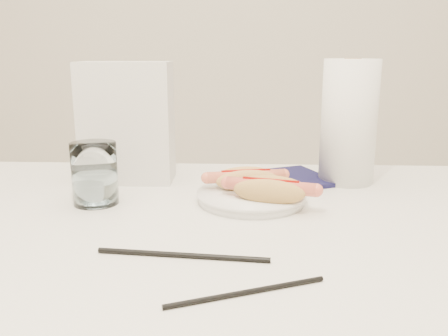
{
  "coord_description": "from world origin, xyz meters",
  "views": [
    {
      "loc": [
        0.09,
        -0.74,
        1.02
      ],
      "look_at": [
        0.06,
        0.07,
        0.82
      ],
      "focal_mm": 37.55,
      "sensor_mm": 36.0,
      "label": 1
    }
  ],
  "objects_px": {
    "table": "(186,252)",
    "paper_towel_roll": "(349,122)",
    "plate": "(251,198)",
    "hotdog_left": "(246,179)",
    "water_glass": "(95,173)",
    "napkin_box": "(127,122)",
    "hotdog_right": "(270,190)"
  },
  "relations": [
    {
      "from": "paper_towel_roll",
      "to": "napkin_box",
      "type": "bearing_deg",
      "value": -179.31
    },
    {
      "from": "plate",
      "to": "hotdog_left",
      "type": "height_order",
      "value": "hotdog_left"
    },
    {
      "from": "hotdog_right",
      "to": "water_glass",
      "type": "xyz_separation_m",
      "value": [
        -0.32,
        0.02,
        0.02
      ]
    },
    {
      "from": "plate",
      "to": "water_glass",
      "type": "distance_m",
      "value": 0.29
    },
    {
      "from": "hotdog_right",
      "to": "water_glass",
      "type": "bearing_deg",
      "value": -169.0
    },
    {
      "from": "hotdog_right",
      "to": "napkin_box",
      "type": "bearing_deg",
      "value": 162.71
    },
    {
      "from": "napkin_box",
      "to": "hotdog_right",
      "type": "bearing_deg",
      "value": -33.98
    },
    {
      "from": "water_glass",
      "to": "table",
      "type": "bearing_deg",
      "value": -23.78
    },
    {
      "from": "hotdog_right",
      "to": "napkin_box",
      "type": "distance_m",
      "value": 0.36
    },
    {
      "from": "napkin_box",
      "to": "table",
      "type": "bearing_deg",
      "value": -59.34
    },
    {
      "from": "table",
      "to": "hotdog_left",
      "type": "relative_size",
      "value": 7.92
    },
    {
      "from": "water_glass",
      "to": "paper_towel_roll",
      "type": "relative_size",
      "value": 0.44
    },
    {
      "from": "hotdog_left",
      "to": "napkin_box",
      "type": "xyz_separation_m",
      "value": [
        -0.25,
        0.12,
        0.09
      ]
    },
    {
      "from": "plate",
      "to": "hotdog_left",
      "type": "bearing_deg",
      "value": 108.55
    },
    {
      "from": "hotdog_left",
      "to": "paper_towel_roll",
      "type": "relative_size",
      "value": 0.59
    },
    {
      "from": "table",
      "to": "paper_towel_roll",
      "type": "distance_m",
      "value": 0.44
    },
    {
      "from": "hotdog_right",
      "to": "hotdog_left",
      "type": "bearing_deg",
      "value": 135.72
    },
    {
      "from": "hotdog_left",
      "to": "table",
      "type": "bearing_deg",
      "value": -141.07
    },
    {
      "from": "table",
      "to": "hotdog_left",
      "type": "distance_m",
      "value": 0.19
    },
    {
      "from": "water_glass",
      "to": "paper_towel_roll",
      "type": "height_order",
      "value": "paper_towel_roll"
    },
    {
      "from": "table",
      "to": "plate",
      "type": "xyz_separation_m",
      "value": [
        0.11,
        0.09,
        0.07
      ]
    },
    {
      "from": "table",
      "to": "water_glass",
      "type": "bearing_deg",
      "value": 156.22
    },
    {
      "from": "napkin_box",
      "to": "paper_towel_roll",
      "type": "distance_m",
      "value": 0.47
    },
    {
      "from": "table",
      "to": "water_glass",
      "type": "distance_m",
      "value": 0.22
    },
    {
      "from": "water_glass",
      "to": "hotdog_right",
      "type": "bearing_deg",
      "value": -4.35
    },
    {
      "from": "table",
      "to": "paper_towel_roll",
      "type": "height_order",
      "value": "paper_towel_roll"
    },
    {
      "from": "hotdog_right",
      "to": "paper_towel_roll",
      "type": "bearing_deg",
      "value": 63.83
    },
    {
      "from": "water_glass",
      "to": "paper_towel_roll",
      "type": "distance_m",
      "value": 0.52
    },
    {
      "from": "water_glass",
      "to": "hotdog_left",
      "type": "bearing_deg",
      "value": 10.09
    },
    {
      "from": "table",
      "to": "plate",
      "type": "height_order",
      "value": "plate"
    },
    {
      "from": "hotdog_left",
      "to": "paper_towel_roll",
      "type": "distance_m",
      "value": 0.26
    },
    {
      "from": "table",
      "to": "napkin_box",
      "type": "xyz_separation_m",
      "value": [
        -0.15,
        0.24,
        0.19
      ]
    }
  ]
}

